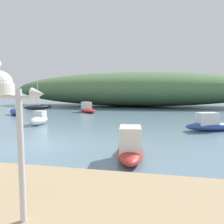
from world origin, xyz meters
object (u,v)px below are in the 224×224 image
object	(u,v)px
sailboat_far_right	(15,112)
motorboat_outer_mooring	(87,109)
mast_structure	(5,97)
motorboat_mid_channel	(39,119)
sailboat_east_reach	(38,107)
motorboat_by_sandbar	(211,124)
motorboat_far_left	(130,147)

from	to	relation	value
sailboat_far_right	motorboat_outer_mooring	world-z (taller)	sailboat_far_right
mast_structure	motorboat_outer_mooring	size ratio (longest dim) A/B	0.78
motorboat_mid_channel	motorboat_outer_mooring	world-z (taller)	motorboat_outer_mooring
sailboat_far_right	sailboat_east_reach	bearing A→B (deg)	101.39
motorboat_mid_channel	motorboat_outer_mooring	distance (m)	10.77
mast_structure	motorboat_by_sandbar	bearing A→B (deg)	62.21
motorboat_mid_channel	mast_structure	bearing A→B (deg)	-62.18
mast_structure	motorboat_by_sandbar	size ratio (longest dim) A/B	0.73
motorboat_far_left	motorboat_by_sandbar	bearing A→B (deg)	57.30
sailboat_east_reach	motorboat_far_left	bearing A→B (deg)	-52.00
motorboat_far_left	sailboat_east_reach	bearing A→B (deg)	128.00
motorboat_mid_channel	motorboat_outer_mooring	xyz separation A→B (m)	(0.63, 10.75, 0.01)
motorboat_by_sandbar	motorboat_far_left	xyz separation A→B (m)	(-4.76, -7.42, 0.02)
motorboat_outer_mooring	motorboat_far_left	world-z (taller)	motorboat_far_left
motorboat_by_sandbar	motorboat_mid_channel	bearing A→B (deg)	179.61
motorboat_by_sandbar	sailboat_far_right	bearing A→B (deg)	162.58
motorboat_by_sandbar	mast_structure	bearing A→B (deg)	-117.79
motorboat_far_left	sailboat_east_reach	distance (m)	26.96
motorboat_mid_channel	motorboat_by_sandbar	distance (m)	13.21
motorboat_outer_mooring	sailboat_far_right	bearing A→B (deg)	-147.47
motorboat_mid_channel	motorboat_far_left	bearing A→B (deg)	-41.61
motorboat_outer_mooring	motorboat_far_left	distance (m)	19.86
mast_structure	sailboat_far_right	bearing A→B (deg)	125.31
motorboat_by_sandbar	motorboat_outer_mooring	size ratio (longest dim) A/B	1.06
mast_structure	motorboat_mid_channel	distance (m)	14.38
motorboat_mid_channel	motorboat_by_sandbar	bearing A→B (deg)	-0.39
sailboat_far_right	sailboat_east_reach	world-z (taller)	sailboat_east_reach
motorboat_mid_channel	motorboat_far_left	size ratio (longest dim) A/B	0.71
mast_structure	sailboat_far_right	size ratio (longest dim) A/B	0.84
mast_structure	motorboat_far_left	bearing A→B (deg)	70.25
motorboat_mid_channel	sailboat_east_reach	bearing A→B (deg)	120.67
mast_structure	motorboat_mid_channel	size ratio (longest dim) A/B	1.18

